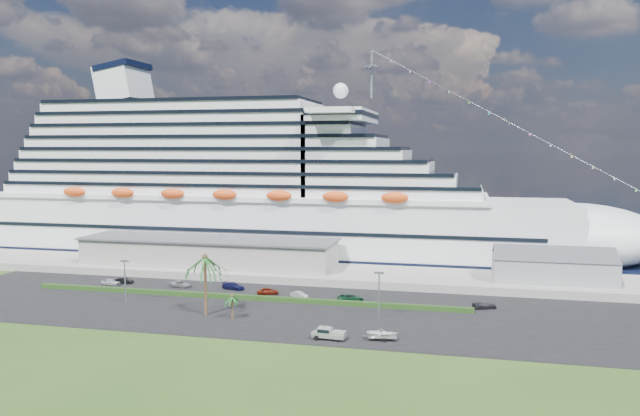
% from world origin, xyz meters
% --- Properties ---
extents(ground, '(420.00, 420.00, 0.00)m').
position_xyz_m(ground, '(0.00, 0.00, 0.00)').
color(ground, '#2B4C19').
rests_on(ground, ground).
extents(asphalt_lot, '(140.00, 38.00, 0.12)m').
position_xyz_m(asphalt_lot, '(0.00, 11.00, 0.06)').
color(asphalt_lot, black).
rests_on(asphalt_lot, ground).
extents(wharf, '(240.00, 20.00, 1.80)m').
position_xyz_m(wharf, '(0.00, 40.00, 0.90)').
color(wharf, gray).
rests_on(wharf, ground).
extents(water, '(420.00, 160.00, 0.02)m').
position_xyz_m(water, '(0.00, 130.00, 0.01)').
color(water, black).
rests_on(water, ground).
extents(cruise_ship, '(191.00, 38.00, 54.00)m').
position_xyz_m(cruise_ship, '(-21.53, 64.00, 16.69)').
color(cruise_ship, silver).
rests_on(cruise_ship, ground).
extents(terminal_building, '(61.00, 15.00, 6.30)m').
position_xyz_m(terminal_building, '(-25.00, 40.00, 5.01)').
color(terminal_building, gray).
rests_on(terminal_building, wharf).
extents(port_shed, '(24.00, 12.31, 7.37)m').
position_xyz_m(port_shed, '(52.00, 40.00, 4.40)').
color(port_shed, gray).
rests_on(port_shed, wharf).
extents(hedge, '(88.00, 1.10, 0.90)m').
position_xyz_m(hedge, '(-8.00, 16.00, 0.57)').
color(hedge, black).
rests_on(hedge, asphalt_lot).
extents(lamp_post_left, '(1.60, 0.35, 8.27)m').
position_xyz_m(lamp_post_left, '(-28.00, 8.00, 5.34)').
color(lamp_post_left, gray).
rests_on(lamp_post_left, asphalt_lot).
extents(lamp_post_right, '(1.60, 0.35, 8.27)m').
position_xyz_m(lamp_post_right, '(20.00, 8.00, 5.34)').
color(lamp_post_right, gray).
rests_on(lamp_post_right, asphalt_lot).
extents(palm_tall, '(8.82, 8.82, 11.13)m').
position_xyz_m(palm_tall, '(-10.00, 4.00, 9.20)').
color(palm_tall, '#47301E').
rests_on(palm_tall, ground).
extents(palm_short, '(3.53, 3.53, 4.56)m').
position_xyz_m(palm_short, '(-4.50, 2.50, 3.67)').
color(palm_short, '#47301E').
rests_on(palm_short, ground).
extents(parked_car_0, '(4.12, 1.70, 1.40)m').
position_xyz_m(parked_car_0, '(-39.33, 21.28, 0.82)').
color(parked_car_0, '#B8B8BA').
rests_on(parked_car_0, asphalt_lot).
extents(parked_car_1, '(4.01, 1.66, 1.29)m').
position_xyz_m(parked_car_1, '(-37.45, 23.56, 0.77)').
color(parked_car_1, black).
rests_on(parked_car_1, asphalt_lot).
extents(parked_car_2, '(4.96, 2.93, 1.30)m').
position_xyz_m(parked_car_2, '(-24.11, 23.18, 0.77)').
color(parked_car_2, gray).
rests_on(parked_car_2, asphalt_lot).
extents(parked_car_3, '(5.40, 3.37, 1.46)m').
position_xyz_m(parked_car_3, '(-12.45, 23.66, 0.85)').
color(parked_car_3, '#12143F').
rests_on(parked_car_3, asphalt_lot).
extents(parked_car_4, '(4.66, 3.32, 1.47)m').
position_xyz_m(parked_car_4, '(-4.13, 20.95, 0.86)').
color(parked_car_4, '#641C0D').
rests_on(parked_car_4, asphalt_lot).
extents(parked_car_5, '(3.94, 2.71, 1.23)m').
position_xyz_m(parked_car_5, '(2.68, 19.71, 0.73)').
color(parked_car_5, '#A8AAAF').
rests_on(parked_car_5, asphalt_lot).
extents(parked_car_6, '(5.53, 3.79, 1.40)m').
position_xyz_m(parked_car_6, '(13.03, 19.06, 0.82)').
color(parked_car_6, '#0D3520').
rests_on(parked_car_6, asphalt_lot).
extents(parked_car_7, '(4.86, 3.40, 1.31)m').
position_xyz_m(parked_car_7, '(37.80, 19.54, 0.77)').
color(parked_car_7, black).
rests_on(parked_car_7, asphalt_lot).
extents(pickup_truck, '(5.25, 2.20, 1.81)m').
position_xyz_m(pickup_truck, '(14.00, -4.85, 1.12)').
color(pickup_truck, black).
rests_on(pickup_truck, asphalt_lot).
extents(boat_trailer, '(5.68, 4.09, 1.58)m').
position_xyz_m(boat_trailer, '(22.13, -3.40, 1.17)').
color(boat_trailer, gray).
rests_on(boat_trailer, asphalt_lot).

